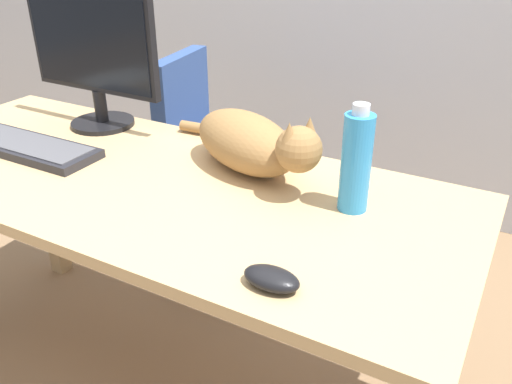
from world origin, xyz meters
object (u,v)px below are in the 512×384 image
Objects in this scene: cat at (251,142)px; computer_mouse at (272,278)px; monitor at (93,55)px; keyboard at (29,147)px; office_chair at (217,186)px; water_bottle at (356,162)px.

cat is 5.08× the size of computer_mouse.
cat is at bearing -6.41° from monitor.
keyboard is 4.00× the size of computer_mouse.
cat reaches higher than office_chair.
office_chair is at bearing 74.13° from keyboard.
water_bottle reaches higher than office_chair.
keyboard is at bearing -105.87° from office_chair.
water_bottle is at bearing -36.56° from office_chair.
water_bottle reaches higher than computer_mouse.
keyboard is at bearing -162.35° from cat.
office_chair is 0.74m from monitor.
keyboard is at bearing -172.00° from water_bottle.
monitor is at bearing 150.84° from computer_mouse.
monitor is at bearing 82.94° from keyboard.
monitor is 0.61m from cat.
office_chair is 1.60× the size of cat.
cat reaches higher than keyboard.
keyboard is 0.92m from computer_mouse.
computer_mouse reaches higher than keyboard.
keyboard is at bearing 166.25° from computer_mouse.
office_chair is at bearing 68.86° from monitor.
monitor is at bearing 171.54° from water_bottle.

